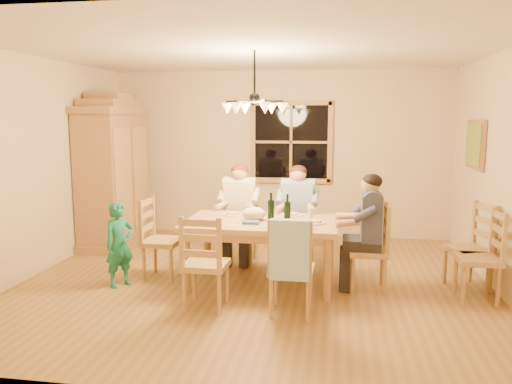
% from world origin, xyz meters
% --- Properties ---
extents(floor, '(5.50, 5.50, 0.00)m').
position_xyz_m(floor, '(0.00, 0.00, 0.00)').
color(floor, olive).
rests_on(floor, ground).
extents(ceiling, '(5.50, 5.00, 0.02)m').
position_xyz_m(ceiling, '(0.00, 0.00, 2.70)').
color(ceiling, white).
rests_on(ceiling, wall_back).
extents(wall_back, '(5.50, 0.02, 2.70)m').
position_xyz_m(wall_back, '(0.00, 2.50, 1.35)').
color(wall_back, beige).
rests_on(wall_back, floor).
extents(wall_left, '(0.02, 5.00, 2.70)m').
position_xyz_m(wall_left, '(-2.75, 0.00, 1.35)').
color(wall_left, beige).
rests_on(wall_left, floor).
extents(wall_right, '(0.02, 5.00, 2.70)m').
position_xyz_m(wall_right, '(2.75, 0.00, 1.35)').
color(wall_right, beige).
rests_on(wall_right, floor).
extents(window, '(1.30, 0.06, 1.30)m').
position_xyz_m(window, '(0.20, 2.47, 1.55)').
color(window, black).
rests_on(window, wall_back).
extents(painting, '(0.06, 0.78, 0.64)m').
position_xyz_m(painting, '(2.71, 1.20, 1.60)').
color(painting, '#996B42').
rests_on(painting, wall_right).
extents(chandelier, '(0.77, 0.68, 0.71)m').
position_xyz_m(chandelier, '(-0.00, 0.00, 2.08)').
color(chandelier, black).
rests_on(chandelier, ceiling).
extents(armoire, '(0.66, 1.40, 2.30)m').
position_xyz_m(armoire, '(-2.42, 1.43, 1.06)').
color(armoire, '#996B42').
rests_on(armoire, floor).
extents(dining_table, '(1.78, 1.11, 0.76)m').
position_xyz_m(dining_table, '(0.09, -0.04, 0.66)').
color(dining_table, tan).
rests_on(dining_table, floor).
extents(chair_far_left, '(0.45, 0.43, 0.99)m').
position_xyz_m(chair_far_left, '(-0.34, 0.80, 0.30)').
color(chair_far_left, '#A57C49').
rests_on(chair_far_left, floor).
extents(chair_far_right, '(0.45, 0.43, 0.99)m').
position_xyz_m(chair_far_right, '(0.45, 0.79, 0.30)').
color(chair_far_right, '#A57C49').
rests_on(chair_far_right, floor).
extents(chair_near_left, '(0.45, 0.43, 0.99)m').
position_xyz_m(chair_near_left, '(-0.36, -0.87, 0.30)').
color(chair_near_left, '#A57C49').
rests_on(chair_near_left, floor).
extents(chair_near_right, '(0.45, 0.43, 0.99)m').
position_xyz_m(chair_near_right, '(0.52, -0.88, 0.30)').
color(chair_near_right, '#A57C49').
rests_on(chair_near_right, floor).
extents(chair_end_left, '(0.43, 0.45, 0.99)m').
position_xyz_m(chair_end_left, '(-1.14, -0.02, 0.30)').
color(chair_end_left, '#A57C49').
rests_on(chair_end_left, floor).
extents(chair_end_right, '(0.43, 0.45, 0.99)m').
position_xyz_m(chair_end_right, '(1.32, -0.06, 0.30)').
color(chair_end_right, '#A57C49').
rests_on(chair_end_right, floor).
extents(adult_woman, '(0.40, 0.43, 0.87)m').
position_xyz_m(adult_woman, '(-0.34, 0.80, 0.84)').
color(adult_woman, beige).
rests_on(adult_woman, floor).
extents(adult_plaid_man, '(0.40, 0.43, 0.87)m').
position_xyz_m(adult_plaid_man, '(0.45, 0.79, 0.84)').
color(adult_plaid_man, '#375B99').
rests_on(adult_plaid_man, floor).
extents(adult_slate_man, '(0.43, 0.40, 0.87)m').
position_xyz_m(adult_slate_man, '(1.32, -0.06, 0.84)').
color(adult_slate_man, '#3B425F').
rests_on(adult_slate_man, floor).
extents(towel, '(0.38, 0.11, 0.58)m').
position_xyz_m(towel, '(0.51, -1.07, 0.70)').
color(towel, '#9FC8D8').
rests_on(towel, chair_near_right).
extents(wine_bottle_a, '(0.08, 0.08, 0.33)m').
position_xyz_m(wine_bottle_a, '(0.20, -0.04, 0.93)').
color(wine_bottle_a, black).
rests_on(wine_bottle_a, dining_table).
extents(wine_bottle_b, '(0.08, 0.08, 0.33)m').
position_xyz_m(wine_bottle_b, '(0.40, -0.10, 0.93)').
color(wine_bottle_b, black).
rests_on(wine_bottle_b, dining_table).
extents(plate_woman, '(0.26, 0.26, 0.02)m').
position_xyz_m(plate_woman, '(-0.30, 0.22, 0.77)').
color(plate_woman, white).
rests_on(plate_woman, dining_table).
extents(plate_plaid, '(0.26, 0.26, 0.02)m').
position_xyz_m(plate_plaid, '(0.41, 0.29, 0.77)').
color(plate_plaid, white).
rests_on(plate_plaid, dining_table).
extents(plate_slate, '(0.26, 0.26, 0.02)m').
position_xyz_m(plate_slate, '(0.70, -0.10, 0.77)').
color(plate_slate, white).
rests_on(plate_slate, dining_table).
extents(wine_glass_a, '(0.06, 0.06, 0.14)m').
position_xyz_m(wine_glass_a, '(-0.11, 0.16, 0.83)').
color(wine_glass_a, silver).
rests_on(wine_glass_a, dining_table).
extents(wine_glass_b, '(0.06, 0.06, 0.14)m').
position_xyz_m(wine_glass_b, '(0.65, 0.10, 0.83)').
color(wine_glass_b, silver).
rests_on(wine_glass_b, dining_table).
extents(cap, '(0.20, 0.20, 0.11)m').
position_xyz_m(cap, '(0.59, -0.38, 0.82)').
color(cap, beige).
rests_on(cap, dining_table).
extents(napkin, '(0.18, 0.14, 0.03)m').
position_xyz_m(napkin, '(-0.00, -0.23, 0.78)').
color(napkin, '#496085').
rests_on(napkin, dining_table).
extents(cloth_bundle, '(0.28, 0.22, 0.15)m').
position_xyz_m(cloth_bundle, '(-0.00, -0.03, 0.84)').
color(cloth_bundle, beige).
rests_on(cloth_bundle, dining_table).
extents(child, '(0.40, 0.43, 0.99)m').
position_xyz_m(child, '(-1.52, -0.39, 0.49)').
color(child, '#1B7B60').
rests_on(child, floor).
extents(chair_spare_front, '(0.55, 0.56, 0.99)m').
position_xyz_m(chair_spare_front, '(2.45, 0.17, 0.30)').
color(chair_spare_front, '#A57C49').
rests_on(chair_spare_front, floor).
extents(chair_spare_back, '(0.43, 0.45, 0.99)m').
position_xyz_m(chair_spare_back, '(2.45, -0.21, 0.30)').
color(chair_spare_back, '#A57C49').
rests_on(chair_spare_back, floor).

